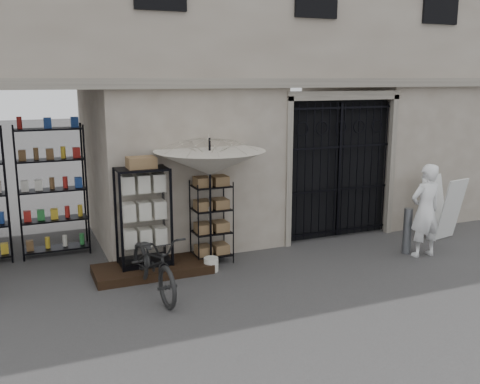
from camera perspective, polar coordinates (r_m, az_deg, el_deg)
name	(u,v)px	position (r m, az deg, el deg)	size (l,w,h in m)	color
ground	(317,284)	(9.08, 8.24, -9.67)	(80.00, 80.00, 0.00)	black
main_building	(227,23)	(12.08, -1.38, 17.56)	(14.00, 4.00, 9.00)	#A69C8D
shop_recess	(15,185)	(10.15, -22.92, 0.65)	(3.00, 1.70, 3.00)	black
shop_shelving	(13,194)	(10.69, -23.10, -0.20)	(2.70, 0.50, 2.50)	black
iron_gate	(335,167)	(11.45, 10.10, 2.62)	(2.50, 0.21, 3.00)	black
step_platform	(152,269)	(9.54, -9.33, -8.12)	(2.00, 0.90, 0.15)	black
display_cabinet	(144,222)	(9.37, -10.25, -3.15)	(0.95, 0.71, 1.85)	black
wire_rack	(212,223)	(9.82, -3.05, -3.29)	(0.78, 0.66, 1.52)	black
market_umbrella	(210,156)	(9.35, -3.25, 3.85)	(1.82, 1.85, 2.79)	black
white_bucket	(211,264)	(9.52, -3.10, -7.71)	(0.26, 0.26, 0.25)	silver
bicycle	(155,293)	(8.74, -9.08, -10.59)	(0.67, 1.01, 1.93)	black
steel_bollard	(407,231)	(10.85, 17.42, -3.98)	(0.16, 0.16, 0.89)	slate
shopkeeper	(422,256)	(10.91, 18.84, -6.44)	(0.65, 1.79, 0.43)	white
easel_sign	(443,207)	(12.05, 20.82, -1.54)	(0.74, 0.82, 1.30)	silver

